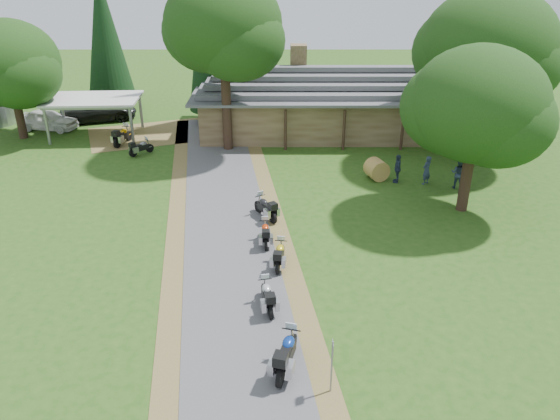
{
  "coord_description": "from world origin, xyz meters",
  "views": [
    {
      "loc": [
        1.6,
        -16.38,
        12.77
      ],
      "look_at": [
        1.62,
        6.6,
        1.6
      ],
      "focal_mm": 35.0,
      "sensor_mm": 36.0,
      "label": 1
    }
  ],
  "objects_px": {
    "motorcycle_row_a": "(287,351)",
    "motorcycle_carport_a": "(122,135)",
    "car_dark_suv": "(98,106)",
    "motorcycle_row_c": "(280,254)",
    "hay_bale": "(377,169)",
    "motorcycle_row_d": "(265,232)",
    "motorcycle_row_b": "(267,295)",
    "motorcycle_carport_b": "(141,147)",
    "lodge": "(338,98)",
    "car_white_sedan": "(47,117)",
    "carport": "(96,117)",
    "motorcycle_row_e": "(265,206)"
  },
  "relations": [
    {
      "from": "motorcycle_row_a",
      "to": "motorcycle_carport_a",
      "type": "relative_size",
      "value": 1.02
    },
    {
      "from": "car_dark_suv",
      "to": "motorcycle_carport_a",
      "type": "distance_m",
      "value": 6.88
    },
    {
      "from": "motorcycle_row_c",
      "to": "hay_bale",
      "type": "bearing_deg",
      "value": -23.58
    },
    {
      "from": "motorcycle_row_d",
      "to": "motorcycle_row_b",
      "type": "bearing_deg",
      "value": 178.73
    },
    {
      "from": "motorcycle_carport_a",
      "to": "motorcycle_carport_b",
      "type": "height_order",
      "value": "motorcycle_carport_a"
    },
    {
      "from": "motorcycle_row_b",
      "to": "car_dark_suv",
      "type": "bearing_deg",
      "value": 17.92
    },
    {
      "from": "lodge",
      "to": "motorcycle_row_a",
      "type": "distance_m",
      "value": 26.64
    },
    {
      "from": "motorcycle_carport_b",
      "to": "hay_bale",
      "type": "bearing_deg",
      "value": -60.99
    },
    {
      "from": "car_dark_suv",
      "to": "motorcycle_row_c",
      "type": "height_order",
      "value": "car_dark_suv"
    },
    {
      "from": "motorcycle_row_d",
      "to": "motorcycle_carport_a",
      "type": "height_order",
      "value": "motorcycle_carport_a"
    },
    {
      "from": "car_white_sedan",
      "to": "hay_bale",
      "type": "relative_size",
      "value": 4.71
    },
    {
      "from": "car_white_sedan",
      "to": "car_dark_suv",
      "type": "xyz_separation_m",
      "value": [
        3.19,
        2.47,
        0.24
      ]
    },
    {
      "from": "lodge",
      "to": "carport",
      "type": "height_order",
      "value": "lodge"
    },
    {
      "from": "motorcycle_carport_b",
      "to": "carport",
      "type": "bearing_deg",
      "value": 90.23
    },
    {
      "from": "car_dark_suv",
      "to": "motorcycle_row_e",
      "type": "xyz_separation_m",
      "value": [
        13.82,
        -17.59,
        -0.57
      ]
    },
    {
      "from": "motorcycle_row_b",
      "to": "hay_bale",
      "type": "xyz_separation_m",
      "value": [
        6.33,
        13.07,
        0.02
      ]
    },
    {
      "from": "carport",
      "to": "motorcycle_row_e",
      "type": "xyz_separation_m",
      "value": [
        12.79,
        -13.66,
        -0.78
      ]
    },
    {
      "from": "motorcycle_row_c",
      "to": "motorcycle_row_e",
      "type": "xyz_separation_m",
      "value": [
        -0.73,
        4.71,
        0.04
      ]
    },
    {
      "from": "motorcycle_row_d",
      "to": "motorcycle_row_e",
      "type": "distance_m",
      "value": 2.7
    },
    {
      "from": "car_white_sedan",
      "to": "hay_bale",
      "type": "height_order",
      "value": "car_white_sedan"
    },
    {
      "from": "hay_bale",
      "to": "motorcycle_carport_b",
      "type": "bearing_deg",
      "value": 164.18
    },
    {
      "from": "car_white_sedan",
      "to": "motorcycle_carport_a",
      "type": "xyz_separation_m",
      "value": [
        6.61,
        -3.48,
        -0.27
      ]
    },
    {
      "from": "motorcycle_row_a",
      "to": "motorcycle_row_e",
      "type": "xyz_separation_m",
      "value": [
        -0.97,
        11.24,
        -0.07
      ]
    },
    {
      "from": "car_dark_suv",
      "to": "motorcycle_row_b",
      "type": "bearing_deg",
      "value": -169.64
    },
    {
      "from": "motorcycle_row_e",
      "to": "motorcycle_row_a",
      "type": "bearing_deg",
      "value": 153.49
    },
    {
      "from": "motorcycle_row_b",
      "to": "motorcycle_row_d",
      "type": "height_order",
      "value": "motorcycle_row_b"
    },
    {
      "from": "car_dark_suv",
      "to": "hay_bale",
      "type": "height_order",
      "value": "car_dark_suv"
    },
    {
      "from": "carport",
      "to": "hay_bale",
      "type": "relative_size",
      "value": 5.28
    },
    {
      "from": "motorcycle_carport_b",
      "to": "motorcycle_row_e",
      "type": "bearing_deg",
      "value": -93.09
    },
    {
      "from": "motorcycle_row_c",
      "to": "motorcycle_row_d",
      "type": "height_order",
      "value": "motorcycle_row_c"
    },
    {
      "from": "motorcycle_row_a",
      "to": "motorcycle_row_c",
      "type": "relative_size",
      "value": 1.19
    },
    {
      "from": "motorcycle_row_c",
      "to": "motorcycle_carport_a",
      "type": "xyz_separation_m",
      "value": [
        -11.13,
        16.35,
        0.1
      ]
    },
    {
      "from": "car_white_sedan",
      "to": "motorcycle_row_d",
      "type": "bearing_deg",
      "value": -123.62
    },
    {
      "from": "motorcycle_row_b",
      "to": "motorcycle_carport_a",
      "type": "relative_size",
      "value": 0.86
    },
    {
      "from": "carport",
      "to": "motorcycle_row_b",
      "type": "xyz_separation_m",
      "value": [
        13.05,
        -21.5,
        -0.82
      ]
    },
    {
      "from": "motorcycle_carport_a",
      "to": "hay_bale",
      "type": "relative_size",
      "value": 1.65
    },
    {
      "from": "motorcycle_row_d",
      "to": "hay_bale",
      "type": "height_order",
      "value": "hay_bale"
    },
    {
      "from": "motorcycle_carport_b",
      "to": "hay_bale",
      "type": "distance_m",
      "value": 15.8
    },
    {
      "from": "car_white_sedan",
      "to": "motorcycle_carport_a",
      "type": "height_order",
      "value": "car_white_sedan"
    },
    {
      "from": "lodge",
      "to": "car_dark_suv",
      "type": "distance_m",
      "value": 19.17
    },
    {
      "from": "car_white_sedan",
      "to": "motorcycle_row_b",
      "type": "xyz_separation_m",
      "value": [
        17.27,
        -22.95,
        -0.37
      ]
    },
    {
      "from": "car_white_sedan",
      "to": "motorcycle_row_b",
      "type": "height_order",
      "value": "car_white_sedan"
    },
    {
      "from": "lodge",
      "to": "motorcycle_row_a",
      "type": "relative_size",
      "value": 10.33
    },
    {
      "from": "motorcycle_carport_b",
      "to": "car_white_sedan",
      "type": "bearing_deg",
      "value": 101.24
    },
    {
      "from": "motorcycle_row_d",
      "to": "hay_bale",
      "type": "distance_m",
      "value": 10.27
    },
    {
      "from": "car_dark_suv",
      "to": "motorcycle_row_d",
      "type": "relative_size",
      "value": 3.72
    },
    {
      "from": "carport",
      "to": "motorcycle_row_b",
      "type": "bearing_deg",
      "value": -61.65
    },
    {
      "from": "motorcycle_row_b",
      "to": "lodge",
      "type": "bearing_deg",
      "value": -23.12
    },
    {
      "from": "motorcycle_row_c",
      "to": "motorcycle_carport_a",
      "type": "bearing_deg",
      "value": 41.14
    },
    {
      "from": "lodge",
      "to": "motorcycle_carport_b",
      "type": "bearing_deg",
      "value": -158.33
    }
  ]
}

